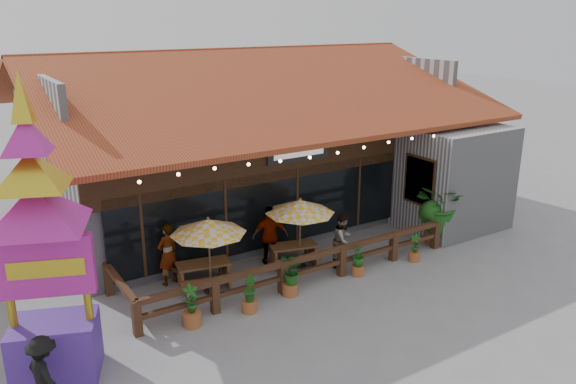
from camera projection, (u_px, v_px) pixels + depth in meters
ground at (344, 265)px, 16.93m from camera, size 100.00×100.00×0.00m
restaurant_building at (246, 151)px, 21.74m from camera, size 15.50×14.73×6.09m
patio_railing at (286, 267)px, 15.38m from camera, size 10.00×2.60×0.92m
umbrella_left at (208, 227)px, 14.74m from camera, size 2.61×2.61×2.17m
umbrella_right at (300, 207)px, 16.27m from camera, size 2.55×2.55×2.18m
picnic_table_left at (204, 270)px, 15.52m from camera, size 1.67×1.51×0.70m
picnic_table_right at (293, 251)px, 16.81m from camera, size 1.66×1.53×0.67m
thai_sign_tower at (37, 215)px, 10.70m from camera, size 3.22×3.22×6.74m
tropical_plant at (437, 204)px, 18.27m from camera, size 2.19×2.24×2.34m
diner_a at (168, 254)px, 15.51m from camera, size 0.76×0.61×1.80m
diner_b at (343, 240)px, 16.67m from camera, size 1.00×0.93×1.65m
diner_c at (270, 235)px, 16.78m from camera, size 1.16×0.77×1.84m
pedestrian at (44, 373)px, 10.55m from camera, size 0.85×1.12×1.53m
planter_a at (191, 309)px, 13.49m from camera, size 0.45×0.45×1.10m
planter_b at (249, 296)px, 14.15m from camera, size 0.40×0.42×0.97m
planter_c at (290, 276)px, 14.96m from camera, size 0.82×0.80×1.02m
planter_d at (358, 261)px, 16.16m from camera, size 0.49×0.49×0.92m
planter_e at (415, 250)px, 17.13m from camera, size 0.36×0.38×0.88m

